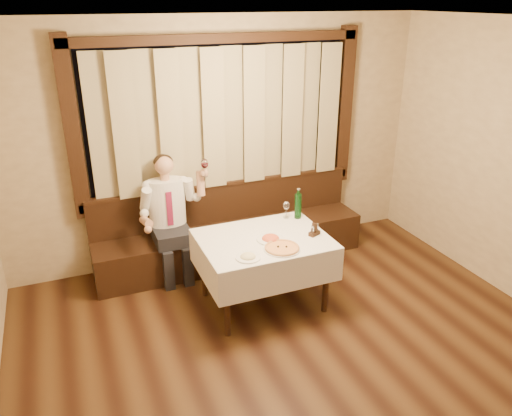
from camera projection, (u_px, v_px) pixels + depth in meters
name	position (u px, v px, depth m)	size (l,w,h in m)	color
room	(299.00, 193.00, 4.02)	(5.01, 6.01, 2.81)	black
banquette	(230.00, 236.00, 5.98)	(3.20, 0.61, 0.94)	black
dining_table	(264.00, 247.00, 4.97)	(1.27, 0.97, 0.76)	black
pizza	(282.00, 248.00, 4.70)	(0.35, 0.35, 0.04)	white
pasta_red	(271.00, 237.00, 4.88)	(0.28, 0.28, 0.09)	white
pasta_cream	(248.00, 255.00, 4.54)	(0.23, 0.23, 0.08)	white
green_bottle	(298.00, 206.00, 5.33)	(0.07, 0.07, 0.34)	#104D17
table_wine_glass	(286.00, 206.00, 5.32)	(0.07, 0.07, 0.19)	white
cruet_caddy	(314.00, 231.00, 4.98)	(0.13, 0.10, 0.13)	black
seated_man	(169.00, 209.00, 5.45)	(0.77, 0.57, 1.41)	black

